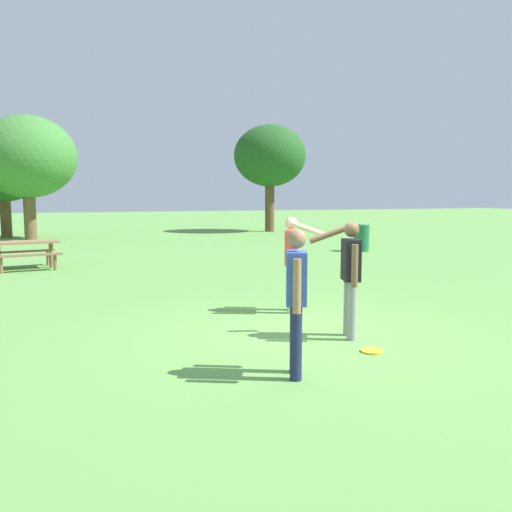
{
  "coord_description": "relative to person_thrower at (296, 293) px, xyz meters",
  "views": [
    {
      "loc": [
        -3.35,
        -6.78,
        2.01
      ],
      "look_at": [
        -0.27,
        1.53,
        1.0
      ],
      "focal_mm": 37.57,
      "sensor_mm": 36.0,
      "label": 1
    }
  ],
  "objects": [
    {
      "name": "frisbee",
      "position": [
        1.31,
        0.5,
        -0.93
      ],
      "size": [
        0.29,
        0.29,
        0.03
      ],
      "primitive_type": "cylinder",
      "color": "yellow",
      "rests_on": "ground"
    },
    {
      "name": "person_bystander",
      "position": [
        1.38,
        1.22,
        0.02
      ],
      "size": [
        0.63,
        0.76,
        1.64
      ],
      "color": "gray",
      "rests_on": "ground"
    },
    {
      "name": "picnic_table_near",
      "position": [
        -3.29,
        10.49,
        -0.38
      ],
      "size": [
        1.92,
        1.69,
        0.77
      ],
      "color": "olive",
      "rests_on": "ground"
    },
    {
      "name": "tree_far_right",
      "position": [
        -3.59,
        21.07,
        2.76
      ],
      "size": [
        4.31,
        4.31,
        5.56
      ],
      "color": "brown",
      "rests_on": "ground"
    },
    {
      "name": "person_thrower",
      "position": [
        0.0,
        0.0,
        0.0
      ],
      "size": [
        0.35,
        0.57,
        1.64
      ],
      "color": "#1E234C",
      "rests_on": "ground"
    },
    {
      "name": "ground_plane",
      "position": [
        0.93,
        1.51,
        -0.94
      ],
      "size": [
        120.0,
        120.0,
        0.0
      ],
      "primitive_type": "plane",
      "color": "#609947"
    },
    {
      "name": "tree_slender_mid",
      "position": [
        8.66,
        22.43,
        3.19
      ],
      "size": [
        3.96,
        3.96,
        5.85
      ],
      "color": "brown",
      "rests_on": "ground"
    },
    {
      "name": "person_catcher",
      "position": [
        1.32,
        3.06,
        0.02
      ],
      "size": [
        0.61,
        0.78,
        1.64
      ],
      "color": "#B7AD93",
      "rests_on": "ground"
    },
    {
      "name": "tree_broad_center",
      "position": [
        -4.71,
        22.61,
        2.18
      ],
      "size": [
        3.42,
        3.42,
        4.61
      ],
      "color": "brown",
      "rests_on": "ground"
    },
    {
      "name": "trash_can_further_along",
      "position": [
        7.82,
        11.43,
        -0.46
      ],
      "size": [
        0.59,
        0.59,
        0.96
      ],
      "color": "#1E663D",
      "rests_on": "ground"
    }
  ]
}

